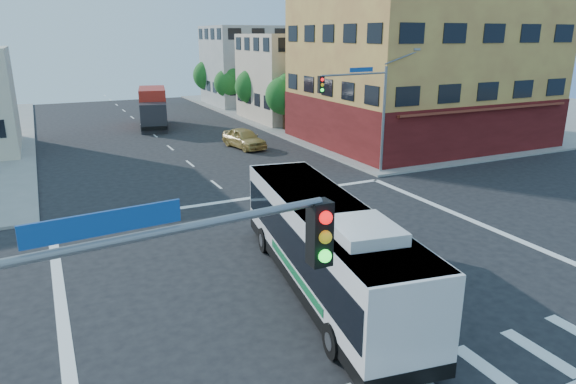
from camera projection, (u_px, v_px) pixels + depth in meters
name	position (u px, v px, depth m)	size (l,w,h in m)	color
ground	(318.00, 266.00, 20.66)	(120.00, 120.00, 0.00)	black
sidewalk_ne	(425.00, 107.00, 65.32)	(50.00, 50.00, 0.15)	gray
corner_building_ne	(420.00, 72.00, 43.15)	(18.10, 15.44, 14.00)	gold
building_east_near	(303.00, 77.00, 55.64)	(12.06, 10.06, 9.00)	beige
building_east_far	(255.00, 66.00, 67.54)	(12.06, 10.06, 10.00)	#A8A7A2
signal_mast_ne	(364.00, 100.00, 32.11)	(7.91, 1.13, 8.07)	slate
signal_mast_sw	(97.00, 371.00, 6.26)	(7.91, 1.01, 8.07)	slate
street_tree_a	(285.00, 93.00, 48.58)	(3.60, 3.60, 5.53)	#3C2315
street_tree_b	(253.00, 84.00, 55.42)	(3.80, 3.80, 5.79)	#3C2315
street_tree_c	(229.00, 81.00, 62.39)	(3.40, 3.40, 5.29)	#3C2315
street_tree_d	(209.00, 74.00, 69.15)	(4.00, 4.00, 6.03)	#3C2315
transit_bus	(325.00, 244.00, 18.21)	(4.49, 12.58, 3.65)	black
box_truck	(153.00, 109.00, 51.19)	(4.02, 8.70, 3.78)	#25262A
parked_car	(244.00, 138.00, 41.90)	(1.90, 4.73, 1.61)	#B49246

